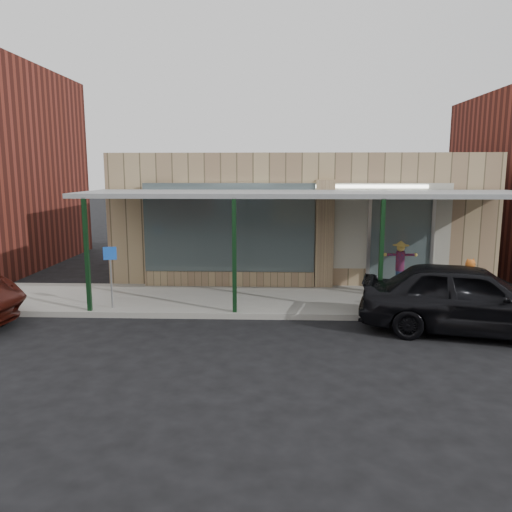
{
  "coord_description": "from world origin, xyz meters",
  "views": [
    {
      "loc": [
        -0.81,
        -9.97,
        3.66
      ],
      "look_at": [
        -1.28,
        2.6,
        1.51
      ],
      "focal_mm": 35.0,
      "sensor_mm": 36.0,
      "label": 1
    }
  ],
  "objects_px": {
    "barrel_scarecrow": "(399,277)",
    "barrel_pumpkin": "(482,289)",
    "handicap_sign": "(111,269)",
    "parked_sedan": "(468,298)"
  },
  "relations": [
    {
      "from": "barrel_scarecrow",
      "to": "parked_sedan",
      "type": "height_order",
      "value": "barrel_scarecrow"
    },
    {
      "from": "barrel_pumpkin",
      "to": "handicap_sign",
      "type": "height_order",
      "value": "handicap_sign"
    },
    {
      "from": "barrel_scarecrow",
      "to": "barrel_pumpkin",
      "type": "bearing_deg",
      "value": -17.41
    },
    {
      "from": "parked_sedan",
      "to": "barrel_pumpkin",
      "type": "bearing_deg",
      "value": -13.79
    },
    {
      "from": "barrel_pumpkin",
      "to": "parked_sedan",
      "type": "relative_size",
      "value": 0.14
    },
    {
      "from": "parked_sedan",
      "to": "handicap_sign",
      "type": "bearing_deg",
      "value": 95.6
    },
    {
      "from": "barrel_scarecrow",
      "to": "barrel_pumpkin",
      "type": "height_order",
      "value": "barrel_scarecrow"
    },
    {
      "from": "handicap_sign",
      "to": "parked_sedan",
      "type": "bearing_deg",
      "value": -20.51
    },
    {
      "from": "barrel_pumpkin",
      "to": "handicap_sign",
      "type": "xyz_separation_m",
      "value": [
        -10.0,
        -1.46,
        0.77
      ]
    },
    {
      "from": "barrel_pumpkin",
      "to": "parked_sedan",
      "type": "xyz_separation_m",
      "value": [
        -1.42,
        -2.71,
        0.41
      ]
    }
  ]
}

